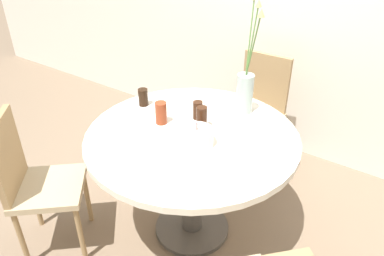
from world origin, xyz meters
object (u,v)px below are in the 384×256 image
birthday_cake (197,137)px  drink_glass_2 (161,113)px  side_plate (192,170)px  drink_glass_3 (198,110)px  flower_vase (246,85)px  chair_right_flank (258,106)px  chair_left_flank (33,178)px  drink_glass_0 (143,97)px  drink_glass_1 (202,118)px

birthday_cake → drink_glass_2: size_ratio=1.36×
side_plate → drink_glass_3: (-0.27, 0.46, 0.05)m
flower_vase → birthday_cake: bearing=-94.2°
chair_right_flank → chair_left_flank: same height
drink_glass_0 → flower_vase: bearing=27.4°
chair_left_flank → chair_right_flank: bearing=-65.4°
drink_glass_0 → drink_glass_2: bearing=-25.9°
chair_right_flank → drink_glass_1: chair_right_flank is taller
chair_right_flank → side_plate: (0.21, -1.23, 0.24)m
birthday_cake → drink_glass_1: (-0.07, 0.16, 0.02)m
side_plate → drink_glass_0: drink_glass_0 is taller
birthday_cake → drink_glass_3: 0.29m
drink_glass_0 → drink_glass_1: (0.47, -0.03, 0.01)m
flower_vase → drink_glass_2: flower_vase is taller
chair_left_flank → birthday_cake: 1.00m
drink_glass_0 → drink_glass_3: same height
drink_glass_1 → drink_glass_2: bearing=-158.9°
chair_right_flank → drink_glass_3: chair_right_flank is taller
chair_left_flank → drink_glass_0: chair_left_flank is taller
chair_left_flank → birthday_cake: size_ratio=5.00×
side_plate → chair_right_flank: bearing=99.6°
drink_glass_1 → drink_glass_2: size_ratio=1.01×
chair_left_flank → drink_glass_3: (0.63, 0.79, 0.29)m
drink_glass_0 → drink_glass_2: size_ratio=0.83×
chair_right_flank → drink_glass_0: size_ratio=8.16×
drink_glass_0 → drink_glass_3: size_ratio=1.00×
flower_vase → side_plate: bearing=-83.5°
side_plate → drink_glass_1: 0.42m
chair_left_flank → side_plate: size_ratio=5.34×
chair_right_flank → drink_glass_2: 1.02m
flower_vase → chair_right_flank: bearing=103.6°
flower_vase → drink_glass_2: bearing=-129.3°
chair_left_flank → flower_vase: size_ratio=1.30×
drink_glass_1 → side_plate: bearing=-63.2°
chair_left_flank → flower_vase: (0.83, 1.04, 0.42)m
drink_glass_1 → chair_right_flank: bearing=91.2°
chair_right_flank → drink_glass_2: chair_right_flank is taller
drink_glass_1 → chair_left_flank: bearing=-135.3°
birthday_cake → flower_vase: 0.51m
side_plate → flower_vase: bearing=96.5°
drink_glass_2 → chair_left_flank: bearing=-127.9°
flower_vase → side_plate: size_ratio=4.12×
side_plate → drink_glass_1: size_ratio=1.26×
drink_glass_3 → birthday_cake: bearing=-57.4°
flower_vase → drink_glass_3: bearing=-127.9°
drink_glass_3 → drink_glass_2: bearing=-131.1°
chair_left_flank → birthday_cake: (0.79, 0.55, 0.28)m
chair_left_flank → flower_vase: 1.39m
chair_left_flank → drink_glass_2: chair_left_flank is taller
side_plate → drink_glass_0: (-0.66, 0.40, 0.05)m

